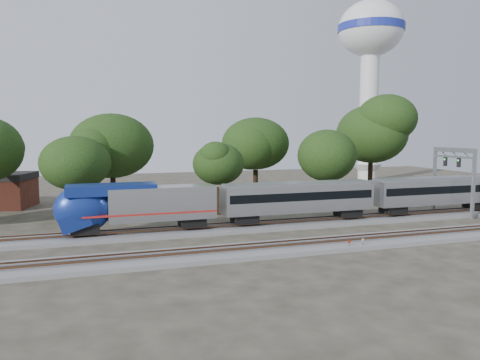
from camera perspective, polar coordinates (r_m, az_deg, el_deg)
name	(u,v)px	position (r m, az deg, el deg)	size (l,w,h in m)	color
ground	(262,241)	(46.21, 2.75, -7.44)	(160.00, 160.00, 0.00)	#383328
track_far	(243,227)	(51.68, 0.37, -5.77)	(160.00, 5.00, 0.73)	slate
track_near	(278,249)	(42.56, 4.70, -8.33)	(160.00, 5.00, 0.73)	slate
train	(438,190)	(64.31, 22.97, -1.16)	(92.83, 3.20, 4.72)	#AAADB2
switch_stand_red	(349,244)	(43.73, 13.16, -7.59)	(0.28, 0.05, 0.89)	#512D19
switch_stand_white	(363,242)	(44.30, 14.75, -7.35)	(0.32, 0.12, 1.01)	#512D19
switch_lever	(359,248)	(44.12, 14.35, -8.06)	(0.50, 0.30, 0.30)	#512D19
water_tower	(370,48)	(104.90, 15.61, 15.19)	(13.65, 13.65, 37.78)	silver
signal_gantry	(453,166)	(65.55, 24.58, 1.55)	(0.60, 7.10, 8.64)	gray
tree_2	(75,163)	(57.64, -19.43, 1.94)	(7.15, 7.15, 10.08)	black
tree_3	(112,146)	(63.11, -15.33, 4.02)	(8.98, 8.98, 12.66)	black
tree_4	(218,164)	(59.92, -2.64, 1.95)	(6.67, 6.67, 9.41)	black
tree_5	(256,144)	(72.62, 1.92, 4.44)	(8.98, 8.98, 12.66)	black
tree_6	(327,156)	(67.40, 10.54, 2.94)	(7.44, 7.44, 10.49)	black
tree_7	(371,134)	(80.18, 15.72, 5.40)	(10.46, 10.46, 14.74)	black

